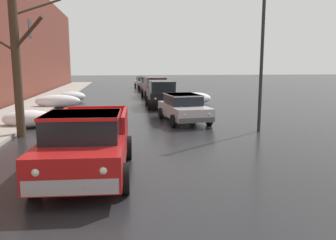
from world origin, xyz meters
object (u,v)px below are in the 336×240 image
object	(u,v)px
suv_maroon_parked_far_down_block	(155,86)
sedan_silver_parked_kerbside_close	(183,107)
sedan_white_at_far_intersection	(144,82)
suv_black_parked_kerbside_mid	(161,93)
pickup_truck_red_approaching_near_lane	(87,143)
street_lamp_post	(262,47)
bare_tree_mid_block	(16,41)
sedan_darkblue_queued_behind_truck	(148,85)

from	to	relation	value
suv_maroon_parked_far_down_block	sedan_silver_parked_kerbside_close	bearing A→B (deg)	-89.82
sedan_white_at_far_intersection	suv_maroon_parked_far_down_block	bearing A→B (deg)	-89.89
suv_maroon_parked_far_down_block	sedan_white_at_far_intersection	distance (m)	12.83
suv_black_parked_kerbside_mid	sedan_white_at_far_intersection	xyz separation A→B (m)	(0.27, 19.97, -0.24)
sedan_silver_parked_kerbside_close	pickup_truck_red_approaching_near_lane	bearing A→B (deg)	-116.81
street_lamp_post	bare_tree_mid_block	bearing A→B (deg)	178.16
bare_tree_mid_block	pickup_truck_red_approaching_near_lane	xyz separation A→B (m)	(3.09, -5.45, -2.93)
sedan_silver_parked_kerbside_close	suv_black_parked_kerbside_mid	xyz separation A→B (m)	(-0.33, 6.40, 0.24)
pickup_truck_red_approaching_near_lane	sedan_white_at_far_intersection	bearing A→B (deg)	83.29
pickup_truck_red_approaching_near_lane	suv_maroon_parked_far_down_block	size ratio (longest dim) A/B	1.04
pickup_truck_red_approaching_near_lane	suv_black_parked_kerbside_mid	size ratio (longest dim) A/B	1.05
street_lamp_post	suv_black_parked_kerbside_mid	bearing A→B (deg)	108.39
bare_tree_mid_block	suv_black_parked_kerbside_mid	bearing A→B (deg)	52.93
pickup_truck_red_approaching_near_lane	suv_black_parked_kerbside_mid	distance (m)	15.06
pickup_truck_red_approaching_near_lane	street_lamp_post	world-z (taller)	street_lamp_post
street_lamp_post	sedan_darkblue_queued_behind_truck	bearing A→B (deg)	96.93
bare_tree_mid_block	sedan_darkblue_queued_behind_truck	world-z (taller)	bare_tree_mid_block
pickup_truck_red_approaching_near_lane	suv_maroon_parked_far_down_block	bearing A→B (deg)	79.34
suv_maroon_parked_far_down_block	street_lamp_post	xyz separation A→B (m)	(2.85, -16.58, 2.68)
bare_tree_mid_block	sedan_white_at_far_intersection	xyz separation A→B (m)	(7.15, 29.09, -3.06)
sedan_darkblue_queued_behind_truck	bare_tree_mid_block	bearing A→B (deg)	-107.22
sedan_silver_parked_kerbside_close	suv_black_parked_kerbside_mid	bearing A→B (deg)	92.99
sedan_silver_parked_kerbside_close	suv_maroon_parked_far_down_block	world-z (taller)	suv_maroon_parked_far_down_block
suv_maroon_parked_far_down_block	suv_black_parked_kerbside_mid	bearing A→B (deg)	-92.33
pickup_truck_red_approaching_near_lane	sedan_white_at_far_intersection	xyz separation A→B (m)	(4.06, 34.54, -0.13)
sedan_silver_parked_kerbside_close	sedan_darkblue_queued_behind_truck	size ratio (longest dim) A/B	1.06
sedan_silver_parked_kerbside_close	suv_black_parked_kerbside_mid	world-z (taller)	suv_black_parked_kerbside_mid
sedan_silver_parked_kerbside_close	sedan_darkblue_queued_behind_truck	distance (m)	20.43
bare_tree_mid_block	sedan_darkblue_queued_behind_truck	xyz separation A→B (m)	(7.17, 23.15, -3.06)
bare_tree_mid_block	suv_maroon_parked_far_down_block	world-z (taller)	bare_tree_mid_block
suv_black_parked_kerbside_mid	sedan_silver_parked_kerbside_close	bearing A→B (deg)	-87.01
sedan_silver_parked_kerbside_close	sedan_white_at_far_intersection	distance (m)	26.37
pickup_truck_red_approaching_near_lane	suv_maroon_parked_far_down_block	world-z (taller)	suv_maroon_parked_far_down_block
pickup_truck_red_approaching_near_lane	suv_black_parked_kerbside_mid	bearing A→B (deg)	75.40
sedan_silver_parked_kerbside_close	street_lamp_post	world-z (taller)	street_lamp_post
bare_tree_mid_block	sedan_silver_parked_kerbside_close	bearing A→B (deg)	20.62
sedan_darkblue_queued_behind_truck	street_lamp_post	size ratio (longest dim) A/B	0.63
bare_tree_mid_block	pickup_truck_red_approaching_near_lane	size ratio (longest dim) A/B	1.47
sedan_white_at_far_intersection	sedan_darkblue_queued_behind_truck	bearing A→B (deg)	-89.82
bare_tree_mid_block	suv_maroon_parked_far_down_block	xyz separation A→B (m)	(7.18, 16.26, -2.82)
sedan_white_at_far_intersection	pickup_truck_red_approaching_near_lane	bearing A→B (deg)	-96.71
suv_maroon_parked_far_down_block	pickup_truck_red_approaching_near_lane	bearing A→B (deg)	-100.66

